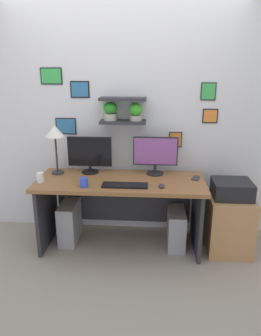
{
  "coord_description": "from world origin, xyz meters",
  "views": [
    {
      "loc": [
        0.32,
        -2.99,
        1.84
      ],
      "look_at": [
        0.1,
        0.05,
        0.86
      ],
      "focal_mm": 33.54,
      "sensor_mm": 36.0,
      "label": 1
    }
  ],
  "objects_px": {
    "keyboard": "(125,185)",
    "coffee_mug": "(84,182)",
    "computer_mouse": "(162,186)",
    "desk_lamp": "(55,134)",
    "desk": "(121,196)",
    "cell_phone": "(196,178)",
    "drawer_cabinet": "(228,223)",
    "computer_tower_left": "(70,222)",
    "computer_tower_right": "(176,228)",
    "printer": "(232,189)",
    "monitor_left": "(90,154)",
    "pen_cup": "(40,178)",
    "monitor_right": "(155,154)"
  },
  "relations": [
    {
      "from": "coffee_mug",
      "to": "keyboard",
      "type": "bearing_deg",
      "value": 6.36
    },
    {
      "from": "keyboard",
      "to": "computer_tower_left",
      "type": "height_order",
      "value": "keyboard"
    },
    {
      "from": "keyboard",
      "to": "desk",
      "type": "bearing_deg",
      "value": 105.04
    },
    {
      "from": "computer_mouse",
      "to": "printer",
      "type": "height_order",
      "value": "computer_mouse"
    },
    {
      "from": "coffee_mug",
      "to": "printer",
      "type": "height_order",
      "value": "coffee_mug"
    },
    {
      "from": "monitor_left",
      "to": "printer",
      "type": "xyz_separation_m",
      "value": [
        1.48,
        -0.21,
        -0.28
      ]
    },
    {
      "from": "monitor_right",
      "to": "computer_tower_right",
      "type": "bearing_deg",
      "value": -36.68
    },
    {
      "from": "keyboard",
      "to": "pen_cup",
      "type": "height_order",
      "value": "pen_cup"
    },
    {
      "from": "coffee_mug",
      "to": "printer",
      "type": "distance_m",
      "value": 1.47
    },
    {
      "from": "keyboard",
      "to": "computer_tower_right",
      "type": "height_order",
      "value": "keyboard"
    },
    {
      "from": "monitor_right",
      "to": "computer_tower_right",
      "type": "xyz_separation_m",
      "value": [
        0.24,
        -0.18,
        -0.77
      ]
    },
    {
      "from": "drawer_cabinet",
      "to": "printer",
      "type": "distance_m",
      "value": 0.38
    },
    {
      "from": "keyboard",
      "to": "coffee_mug",
      "type": "relative_size",
      "value": 4.89
    },
    {
      "from": "pen_cup",
      "to": "computer_tower_left",
      "type": "distance_m",
      "value": 0.64
    },
    {
      "from": "printer",
      "to": "computer_tower_right",
      "type": "distance_m",
      "value": 0.72
    },
    {
      "from": "computer_mouse",
      "to": "cell_phone",
      "type": "bearing_deg",
      "value": 37.77
    },
    {
      "from": "keyboard",
      "to": "drawer_cabinet",
      "type": "relative_size",
      "value": 0.74
    },
    {
      "from": "monitor_right",
      "to": "cell_phone",
      "type": "bearing_deg",
      "value": -15.8
    },
    {
      "from": "computer_mouse",
      "to": "computer_tower_right",
      "type": "xyz_separation_m",
      "value": [
        0.18,
        0.22,
        -0.56
      ]
    },
    {
      "from": "keyboard",
      "to": "computer_mouse",
      "type": "height_order",
      "value": "computer_mouse"
    },
    {
      "from": "monitor_right",
      "to": "desk_lamp",
      "type": "xyz_separation_m",
      "value": [
        -1.05,
        -0.06,
        0.21
      ]
    },
    {
      "from": "cell_phone",
      "to": "computer_tower_left",
      "type": "relative_size",
      "value": 0.32
    },
    {
      "from": "keyboard",
      "to": "computer_tower_left",
      "type": "xyz_separation_m",
      "value": [
        -0.63,
        0.23,
        -0.54
      ]
    },
    {
      "from": "desk",
      "to": "computer_tower_left",
      "type": "height_order",
      "value": "desk"
    },
    {
      "from": "cell_phone",
      "to": "drawer_cabinet",
      "type": "height_order",
      "value": "cell_phone"
    },
    {
      "from": "desk_lamp",
      "to": "computer_tower_left",
      "type": "distance_m",
      "value": 0.97
    },
    {
      "from": "monitor_right",
      "to": "drawer_cabinet",
      "type": "height_order",
      "value": "monitor_right"
    },
    {
      "from": "computer_tower_left",
      "to": "pen_cup",
      "type": "bearing_deg",
      "value": -139.61
    },
    {
      "from": "computer_mouse",
      "to": "pen_cup",
      "type": "distance_m",
      "value": 1.2
    },
    {
      "from": "monitor_left",
      "to": "pen_cup",
      "type": "height_order",
      "value": "monitor_left"
    },
    {
      "from": "coffee_mug",
      "to": "drawer_cabinet",
      "type": "height_order",
      "value": "coffee_mug"
    },
    {
      "from": "printer",
      "to": "computer_tower_right",
      "type": "bearing_deg",
      "value": 176.93
    },
    {
      "from": "desk_lamp",
      "to": "computer_tower_right",
      "type": "distance_m",
      "value": 1.62
    },
    {
      "from": "desk",
      "to": "pen_cup",
      "type": "bearing_deg",
      "value": -166.88
    },
    {
      "from": "computer_mouse",
      "to": "cell_phone",
      "type": "xyz_separation_m",
      "value": [
        0.36,
        0.28,
        -0.01
      ]
    },
    {
      "from": "computer_mouse",
      "to": "computer_tower_left",
      "type": "distance_m",
      "value": 1.15
    },
    {
      "from": "computer_mouse",
      "to": "desk_lamp",
      "type": "height_order",
      "value": "desk_lamp"
    },
    {
      "from": "computer_tower_left",
      "to": "computer_tower_right",
      "type": "relative_size",
      "value": 1.09
    },
    {
      "from": "monitor_right",
      "to": "keyboard",
      "type": "xyz_separation_m",
      "value": [
        -0.29,
        -0.39,
        -0.21
      ]
    },
    {
      "from": "keyboard",
      "to": "coffee_mug",
      "type": "height_order",
      "value": "coffee_mug"
    },
    {
      "from": "pen_cup",
      "to": "cell_phone",
      "type": "bearing_deg",
      "value": 8.22
    },
    {
      "from": "coffee_mug",
      "to": "computer_tower_left",
      "type": "xyz_separation_m",
      "value": [
        -0.24,
        0.28,
        -0.57
      ]
    },
    {
      "from": "monitor_left",
      "to": "computer_mouse",
      "type": "xyz_separation_m",
      "value": [
        0.77,
        -0.4,
        -0.19
      ]
    },
    {
      "from": "printer",
      "to": "computer_tower_right",
      "type": "height_order",
      "value": "printer"
    },
    {
      "from": "keyboard",
      "to": "desk_lamp",
      "type": "relative_size",
      "value": 0.84
    },
    {
      "from": "cell_phone",
      "to": "computer_tower_right",
      "type": "distance_m",
      "value": 0.59
    },
    {
      "from": "desk",
      "to": "cell_phone",
      "type": "xyz_separation_m",
      "value": [
        0.77,
        0.04,
        0.21
      ]
    },
    {
      "from": "computer_mouse",
      "to": "computer_tower_left",
      "type": "height_order",
      "value": "computer_mouse"
    },
    {
      "from": "printer",
      "to": "computer_tower_right",
      "type": "relative_size",
      "value": 0.94
    },
    {
      "from": "computer_mouse",
      "to": "printer",
      "type": "xyz_separation_m",
      "value": [
        0.71,
        0.19,
        -0.09
      ]
    }
  ]
}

